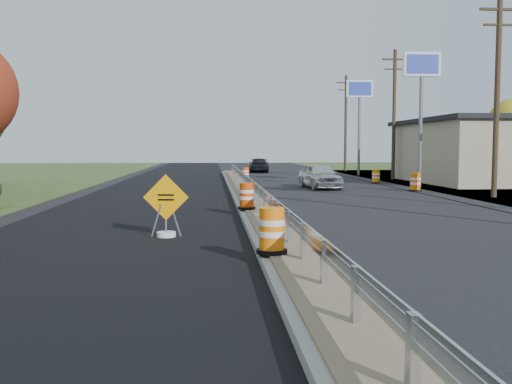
{
  "coord_description": "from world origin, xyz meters",
  "views": [
    {
      "loc": [
        -1.77,
        -16.78,
        2.39
      ],
      "look_at": [
        -0.49,
        -0.53,
        1.1
      ],
      "focal_mm": 40.0,
      "sensor_mm": 36.0,
      "label": 1
    }
  ],
  "objects": [
    {
      "name": "caution_sign",
      "position": [
        -2.97,
        -1.67,
        0.42
      ],
      "size": [
        1.21,
        0.51,
        1.67
      ],
      "rotation": [
        0.0,
        0.0,
        -0.12
      ],
      "color": "white",
      "rests_on": "ground"
    },
    {
      "name": "barrel_shoulder_mid",
      "position": [
        9.04,
        19.94,
        0.44
      ],
      "size": [
        0.63,
        0.63,
        0.92
      ],
      "color": "black",
      "rests_on": "ground"
    },
    {
      "name": "barrel_shoulder_far",
      "position": [
        7.0,
        30.8,
        0.45
      ],
      "size": [
        0.64,
        0.64,
        0.94
      ],
      "color": "black",
      "rests_on": "ground"
    },
    {
      "name": "car_dark_far",
      "position": [
        2.74,
        37.16,
        0.66
      ],
      "size": [
        2.16,
        4.67,
        1.32
      ],
      "primitive_type": "imported",
      "rotation": [
        0.0,
        0.0,
        3.07
      ],
      "color": "black",
      "rests_on": "ground"
    },
    {
      "name": "utility_pole_nmid",
      "position": [
        11.5,
        24.0,
        4.93
      ],
      "size": [
        1.9,
        0.26,
        9.4
      ],
      "color": "#473523",
      "rests_on": "ground"
    },
    {
      "name": "barrel_median_far",
      "position": [
        0.55,
        21.78,
        0.61
      ],
      "size": [
        0.53,
        0.53,
        0.78
      ],
      "color": "black",
      "rests_on": "median"
    },
    {
      "name": "pylon_sign_mid",
      "position": [
        10.5,
        16.0,
        6.48
      ],
      "size": [
        2.2,
        0.3,
        7.9
      ],
      "color": "slate",
      "rests_on": "ground"
    },
    {
      "name": "barrel_shoulder_near",
      "position": [
        9.2,
        13.1,
        0.48
      ],
      "size": [
        0.68,
        0.68,
        1.0
      ],
      "color": "black",
      "rests_on": "ground"
    },
    {
      "name": "car_silver",
      "position": [
        4.48,
        15.64,
        0.73
      ],
      "size": [
        2.19,
        4.44,
        1.46
      ],
      "primitive_type": "imported",
      "rotation": [
        0.0,
        0.0,
        0.11
      ],
      "color": "silver",
      "rests_on": "ground"
    },
    {
      "name": "pylon_sign_north",
      "position": [
        10.5,
        30.0,
        6.48
      ],
      "size": [
        2.2,
        0.3,
        7.9
      ],
      "color": "slate",
      "rests_on": "ground"
    },
    {
      "name": "milled_overlay",
      "position": [
        -4.4,
        10.0,
        0.01
      ],
      "size": [
        7.2,
        120.0,
        0.01
      ],
      "primitive_type": "cube",
      "color": "black",
      "rests_on": "ground"
    },
    {
      "name": "ground",
      "position": [
        0.0,
        0.0,
        0.0
      ],
      "size": [
        140.0,
        140.0,
        0.0
      ],
      "primitive_type": "plane",
      "color": "black",
      "rests_on": "ground"
    },
    {
      "name": "guardrail",
      "position": [
        0.0,
        9.0,
        0.73
      ],
      "size": [
        0.1,
        46.15,
        0.72
      ],
      "color": "silver",
      "rests_on": "median"
    },
    {
      "name": "utility_pole_smid",
      "position": [
        11.5,
        9.0,
        4.93
      ],
      "size": [
        1.9,
        0.26,
        9.4
      ],
      "color": "#473523",
      "rests_on": "ground"
    },
    {
      "name": "barrel_median_near",
      "position": [
        -0.55,
        -5.38,
        0.68
      ],
      "size": [
        0.64,
        0.64,
        0.93
      ],
      "color": "black",
      "rests_on": "median"
    },
    {
      "name": "median",
      "position": [
        0.0,
        8.0,
        0.11
      ],
      "size": [
        1.6,
        55.0,
        0.23
      ],
      "color": "gray",
      "rests_on": "ground"
    },
    {
      "name": "barrel_median_mid",
      "position": [
        -0.55,
        2.92,
        0.67
      ],
      "size": [
        0.62,
        0.62,
        0.91
      ],
      "color": "black",
      "rests_on": "median"
    },
    {
      "name": "utility_pole_north",
      "position": [
        11.5,
        39.0,
        4.93
      ],
      "size": [
        1.9,
        0.26,
        9.4
      ],
      "color": "#473523",
      "rests_on": "ground"
    }
  ]
}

